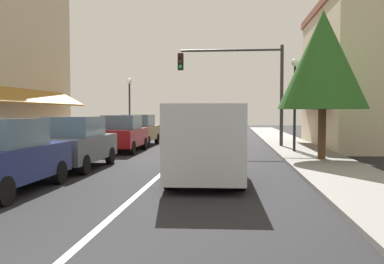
{
  "coord_description": "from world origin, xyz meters",
  "views": [
    {
      "loc": [
        2.19,
        -3.94,
        1.93
      ],
      "look_at": [
        0.5,
        13.87,
        1.08
      ],
      "focal_mm": 39.69,
      "sensor_mm": 36.0,
      "label": 1
    }
  ],
  "objects_px": {
    "parked_car_second_left": "(75,143)",
    "street_lamp_right_mid": "(295,89)",
    "parked_car_nearest_left": "(2,156)",
    "parked_car_third_left": "(123,134)",
    "traffic_signal_mast_arm": "(244,77)",
    "parked_car_far_left": "(139,130)",
    "tree_right_near": "(323,60)",
    "van_in_lane": "(207,139)",
    "street_lamp_left_far": "(129,98)"
  },
  "relations": [
    {
      "from": "parked_car_second_left",
      "to": "street_lamp_left_far",
      "type": "distance_m",
      "value": 14.87
    },
    {
      "from": "van_in_lane",
      "to": "street_lamp_left_far",
      "type": "xyz_separation_m",
      "value": [
        -6.28,
        16.51,
        1.74
      ]
    },
    {
      "from": "traffic_signal_mast_arm",
      "to": "parked_car_far_left",
      "type": "bearing_deg",
      "value": 168.91
    },
    {
      "from": "tree_right_near",
      "to": "street_lamp_left_far",
      "type": "bearing_deg",
      "value": 131.83
    },
    {
      "from": "parked_car_third_left",
      "to": "parked_car_far_left",
      "type": "bearing_deg",
      "value": 91.19
    },
    {
      "from": "parked_car_nearest_left",
      "to": "parked_car_far_left",
      "type": "height_order",
      "value": "same"
    },
    {
      "from": "traffic_signal_mast_arm",
      "to": "tree_right_near",
      "type": "relative_size",
      "value": 0.97
    },
    {
      "from": "parked_car_third_left",
      "to": "traffic_signal_mast_arm",
      "type": "distance_m",
      "value": 7.17
    },
    {
      "from": "parked_car_second_left",
      "to": "van_in_lane",
      "type": "xyz_separation_m",
      "value": [
        4.57,
        -1.88,
        0.27
      ]
    },
    {
      "from": "street_lamp_right_mid",
      "to": "street_lamp_left_far",
      "type": "relative_size",
      "value": 1.03
    },
    {
      "from": "parked_car_nearest_left",
      "to": "parked_car_second_left",
      "type": "bearing_deg",
      "value": 89.24
    },
    {
      "from": "street_lamp_right_mid",
      "to": "tree_right_near",
      "type": "height_order",
      "value": "tree_right_near"
    },
    {
      "from": "parked_car_second_left",
      "to": "street_lamp_right_mid",
      "type": "height_order",
      "value": "street_lamp_right_mid"
    },
    {
      "from": "parked_car_nearest_left",
      "to": "tree_right_near",
      "type": "distance_m",
      "value": 11.88
    },
    {
      "from": "parked_car_second_left",
      "to": "street_lamp_right_mid",
      "type": "relative_size",
      "value": 0.95
    },
    {
      "from": "tree_right_near",
      "to": "parked_car_far_left",
      "type": "bearing_deg",
      "value": 140.58
    },
    {
      "from": "parked_car_nearest_left",
      "to": "traffic_signal_mast_arm",
      "type": "bearing_deg",
      "value": 66.64
    },
    {
      "from": "traffic_signal_mast_arm",
      "to": "parked_car_nearest_left",
      "type": "bearing_deg",
      "value": -114.2
    },
    {
      "from": "tree_right_near",
      "to": "street_lamp_right_mid",
      "type": "bearing_deg",
      "value": 101.68
    },
    {
      "from": "parked_car_far_left",
      "to": "parked_car_nearest_left",
      "type": "bearing_deg",
      "value": -89.24
    },
    {
      "from": "parked_car_second_left",
      "to": "parked_car_far_left",
      "type": "height_order",
      "value": "same"
    },
    {
      "from": "street_lamp_left_far",
      "to": "tree_right_near",
      "type": "distance_m",
      "value": 15.72
    },
    {
      "from": "parked_car_far_left",
      "to": "tree_right_near",
      "type": "relative_size",
      "value": 0.71
    },
    {
      "from": "van_in_lane",
      "to": "parked_car_nearest_left",
      "type": "bearing_deg",
      "value": -153.9
    },
    {
      "from": "parked_car_second_left",
      "to": "street_lamp_right_mid",
      "type": "distance_m",
      "value": 10.28
    },
    {
      "from": "parked_car_third_left",
      "to": "parked_car_second_left",
      "type": "bearing_deg",
      "value": -90.58
    },
    {
      "from": "parked_car_nearest_left",
      "to": "parked_car_second_left",
      "type": "height_order",
      "value": "same"
    },
    {
      "from": "street_lamp_right_mid",
      "to": "parked_car_far_left",
      "type": "bearing_deg",
      "value": 152.53
    },
    {
      "from": "parked_car_second_left",
      "to": "traffic_signal_mast_arm",
      "type": "relative_size",
      "value": 0.73
    },
    {
      "from": "van_in_lane",
      "to": "street_lamp_right_mid",
      "type": "bearing_deg",
      "value": 63.82
    },
    {
      "from": "street_lamp_left_far",
      "to": "tree_right_near",
      "type": "bearing_deg",
      "value": -48.17
    },
    {
      "from": "parked_car_far_left",
      "to": "street_lamp_left_far",
      "type": "xyz_separation_m",
      "value": [
        -1.63,
        4.43,
        2.01
      ]
    },
    {
      "from": "parked_car_far_left",
      "to": "van_in_lane",
      "type": "height_order",
      "value": "van_in_lane"
    },
    {
      "from": "parked_car_second_left",
      "to": "tree_right_near",
      "type": "xyz_separation_m",
      "value": [
        8.75,
        2.94,
        3.04
      ]
    },
    {
      "from": "parked_car_third_left",
      "to": "street_lamp_right_mid",
      "type": "distance_m",
      "value": 8.37
    },
    {
      "from": "parked_car_nearest_left",
      "to": "traffic_signal_mast_arm",
      "type": "height_order",
      "value": "traffic_signal_mast_arm"
    },
    {
      "from": "parked_car_far_left",
      "to": "street_lamp_right_mid",
      "type": "height_order",
      "value": "street_lamp_right_mid"
    },
    {
      "from": "parked_car_far_left",
      "to": "traffic_signal_mast_arm",
      "type": "height_order",
      "value": "traffic_signal_mast_arm"
    },
    {
      "from": "van_in_lane",
      "to": "street_lamp_left_far",
      "type": "height_order",
      "value": "street_lamp_left_far"
    },
    {
      "from": "traffic_signal_mast_arm",
      "to": "tree_right_near",
      "type": "distance_m",
      "value": 6.72
    },
    {
      "from": "parked_car_second_left",
      "to": "street_lamp_right_mid",
      "type": "bearing_deg",
      "value": 36.45
    },
    {
      "from": "traffic_signal_mast_arm",
      "to": "tree_right_near",
      "type": "height_order",
      "value": "tree_right_near"
    },
    {
      "from": "parked_car_far_left",
      "to": "tree_right_near",
      "type": "xyz_separation_m",
      "value": [
        8.83,
        -7.26,
        3.04
      ]
    },
    {
      "from": "parked_car_third_left",
      "to": "traffic_signal_mast_arm",
      "type": "relative_size",
      "value": 0.73
    },
    {
      "from": "parked_car_third_left",
      "to": "parked_car_far_left",
      "type": "xyz_separation_m",
      "value": [
        -0.11,
        4.1,
        0.0
      ]
    },
    {
      "from": "traffic_signal_mast_arm",
      "to": "parked_car_second_left",
      "type": "bearing_deg",
      "value": -123.13
    },
    {
      "from": "parked_car_third_left",
      "to": "street_lamp_left_far",
      "type": "bearing_deg",
      "value": 101.18
    },
    {
      "from": "parked_car_nearest_left",
      "to": "parked_car_third_left",
      "type": "xyz_separation_m",
      "value": [
        0.15,
        10.46,
        0.0
      ]
    },
    {
      "from": "tree_right_near",
      "to": "parked_car_second_left",
      "type": "bearing_deg",
      "value": -161.41
    },
    {
      "from": "parked_car_far_left",
      "to": "street_lamp_right_mid",
      "type": "xyz_separation_m",
      "value": [
        8.21,
        -4.27,
        2.09
      ]
    }
  ]
}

